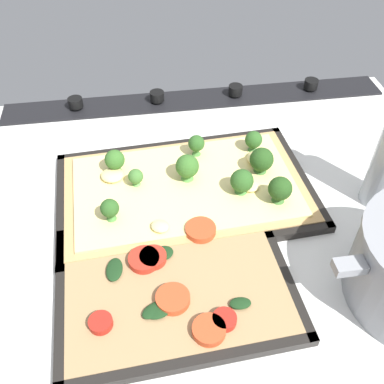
{
  "coord_description": "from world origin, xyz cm",
  "views": [
    {
      "loc": [
        12.0,
        44.26,
        48.34
      ],
      "look_at": [
        5.44,
        -0.27,
        4.48
      ],
      "focal_mm": 41.05,
      "sensor_mm": 36.0,
      "label": 1
    }
  ],
  "objects": [
    {
      "name": "baking_tray_front",
      "position": [
        5.89,
        -4.53,
        0.37
      ],
      "size": [
        40.47,
        26.59,
        1.3
      ],
      "color": "black",
      "rests_on": "ground_plane"
    },
    {
      "name": "veggie_pizza_back",
      "position": [
        9.61,
        12.18,
        1.13
      ],
      "size": [
        28.46,
        21.81,
        1.9
      ],
      "color": "#A48256",
      "rests_on": "baking_tray_back"
    },
    {
      "name": "broccoli_pizza",
      "position": [
        4.76,
        -4.72,
        1.86
      ],
      "size": [
        37.94,
        24.06,
        5.79
      ],
      "color": "tan",
      "rests_on": "baking_tray_front"
    },
    {
      "name": "stove_control_panel",
      "position": [
        -0.0,
        -30.87,
        0.55
      ],
      "size": [
        75.76,
        7.0,
        2.6
      ],
      "color": "black",
      "rests_on": "ground_plane"
    },
    {
      "name": "ground_plane",
      "position": [
        0.0,
        0.0,
        -1.5
      ],
      "size": [
        78.92,
        68.73,
        3.0
      ],
      "primitive_type": "cube",
      "color": "silver"
    },
    {
      "name": "baking_tray_back",
      "position": [
        9.52,
        12.11,
        0.38
      ],
      "size": [
        30.99,
        24.33,
        1.3
      ],
      "color": "black",
      "rests_on": "ground_plane"
    }
  ]
}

